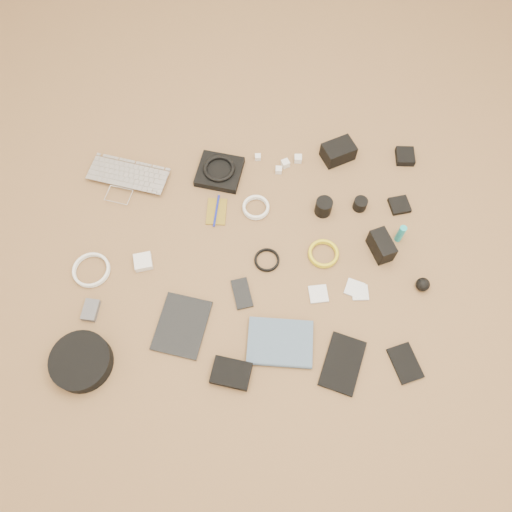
{
  "coord_description": "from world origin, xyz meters",
  "views": [
    {
      "loc": [
        -0.03,
        -0.85,
        1.85
      ],
      "look_at": [
        0.01,
        -0.0,
        0.02
      ],
      "focal_mm": 35.0,
      "sensor_mm": 36.0,
      "label": 1
    }
  ],
  "objects_px": {
    "dslr_camera": "(338,152)",
    "headphone_case": "(81,362)",
    "laptop": "(125,184)",
    "paperback": "(279,367)",
    "phone": "(242,293)",
    "tablet": "(182,325)"
  },
  "relations": [
    {
      "from": "headphone_case",
      "to": "paperback",
      "type": "xyz_separation_m",
      "value": [
        0.73,
        -0.05,
        -0.02
      ]
    },
    {
      "from": "laptop",
      "to": "dslr_camera",
      "type": "height_order",
      "value": "dslr_camera"
    },
    {
      "from": "laptop",
      "to": "phone",
      "type": "bearing_deg",
      "value": -29.77
    },
    {
      "from": "tablet",
      "to": "paperback",
      "type": "height_order",
      "value": "paperback"
    },
    {
      "from": "laptop",
      "to": "dslr_camera",
      "type": "bearing_deg",
      "value": 23.82
    },
    {
      "from": "phone",
      "to": "headphone_case",
      "type": "bearing_deg",
      "value": -168.23
    },
    {
      "from": "dslr_camera",
      "to": "phone",
      "type": "bearing_deg",
      "value": -147.01
    },
    {
      "from": "dslr_camera",
      "to": "paperback",
      "type": "bearing_deg",
      "value": -130.91
    },
    {
      "from": "headphone_case",
      "to": "tablet",
      "type": "bearing_deg",
      "value": 19.57
    },
    {
      "from": "dslr_camera",
      "to": "laptop",
      "type": "bearing_deg",
      "value": 164.98
    },
    {
      "from": "dslr_camera",
      "to": "tablet",
      "type": "relative_size",
      "value": 0.57
    },
    {
      "from": "dslr_camera",
      "to": "paperback",
      "type": "xyz_separation_m",
      "value": [
        -0.32,
        -0.94,
        -0.03
      ]
    },
    {
      "from": "dslr_camera",
      "to": "phone",
      "type": "relative_size",
      "value": 1.08
    },
    {
      "from": "dslr_camera",
      "to": "headphone_case",
      "type": "distance_m",
      "value": 1.38
    },
    {
      "from": "tablet",
      "to": "headphone_case",
      "type": "distance_m",
      "value": 0.39
    },
    {
      "from": "tablet",
      "to": "laptop",
      "type": "bearing_deg",
      "value": 127.73
    },
    {
      "from": "tablet",
      "to": "phone",
      "type": "distance_m",
      "value": 0.26
    },
    {
      "from": "tablet",
      "to": "dslr_camera",
      "type": "bearing_deg",
      "value": 63.78
    },
    {
      "from": "phone",
      "to": "tablet",
      "type": "bearing_deg",
      "value": -163.7
    },
    {
      "from": "paperback",
      "to": "headphone_case",
      "type": "bearing_deg",
      "value": 92.9
    },
    {
      "from": "dslr_camera",
      "to": "headphone_case",
      "type": "relative_size",
      "value": 0.61
    },
    {
      "from": "tablet",
      "to": "headphone_case",
      "type": "relative_size",
      "value": 1.06
    }
  ]
}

